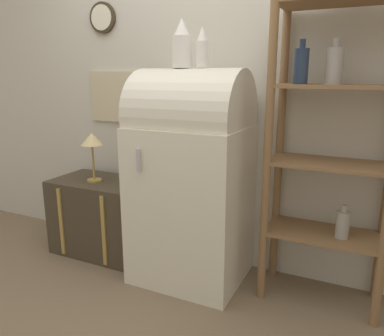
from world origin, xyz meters
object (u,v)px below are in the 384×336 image
vase_left (182,45)px  vase_center (202,49)px  refrigerator (191,175)px  desk_lamp (92,143)px  suitcase_trunk (102,216)px

vase_left → vase_center: (0.13, 0.01, -0.02)m
refrigerator → desk_lamp: 0.84m
refrigerator → vase_left: bearing=-179.8°
refrigerator → desk_lamp: (-0.82, -0.00, 0.16)m
refrigerator → suitcase_trunk: 0.92m
suitcase_trunk → vase_left: vase_left is taller
suitcase_trunk → desk_lamp: size_ratio=1.97×
refrigerator → vase_left: size_ratio=4.79×
desk_lamp → vase_center: bearing=0.9°
suitcase_trunk → refrigerator: bearing=-2.6°
refrigerator → vase_center: (0.07, 0.01, 0.80)m
vase_center → desk_lamp: 1.10m
refrigerator → desk_lamp: refrigerator is taller
vase_left → desk_lamp: 1.02m
vase_left → desk_lamp: bearing=-179.8°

